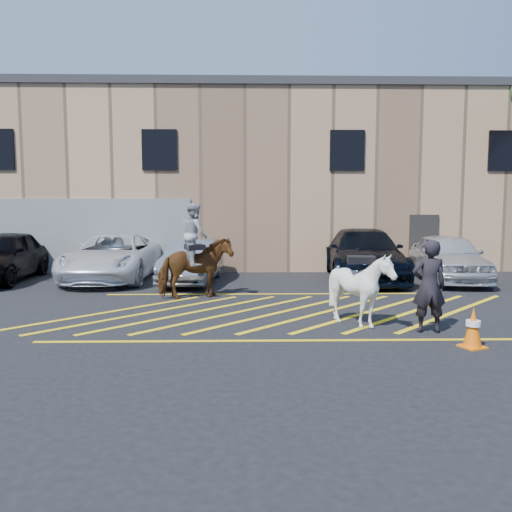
{
  "coord_description": "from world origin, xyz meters",
  "views": [
    {
      "loc": [
        -0.83,
        -11.9,
        2.5
      ],
      "look_at": [
        -0.56,
        0.2,
        1.3
      ],
      "focal_mm": 35.0,
      "sensor_mm": 36.0,
      "label": 1
    }
  ],
  "objects_px": {
    "car_blue_suv": "(364,254)",
    "mounted_bay": "(195,260)",
    "saddled_white": "(361,289)",
    "car_white_suv": "(448,257)",
    "car_white_pickup": "(114,257)",
    "car_silver_sedan": "(193,261)",
    "handler": "(429,286)",
    "car_black_suv": "(0,256)",
    "traffic_cone": "(473,327)"
  },
  "relations": [
    {
      "from": "car_blue_suv",
      "to": "mounted_bay",
      "type": "relative_size",
      "value": 2.28
    },
    {
      "from": "saddled_white",
      "to": "car_white_suv",
      "type": "bearing_deg",
      "value": 55.03
    },
    {
      "from": "car_blue_suv",
      "to": "car_white_suv",
      "type": "height_order",
      "value": "car_blue_suv"
    },
    {
      "from": "car_white_pickup",
      "to": "car_silver_sedan",
      "type": "relative_size",
      "value": 1.31
    },
    {
      "from": "handler",
      "to": "car_black_suv",
      "type": "bearing_deg",
      "value": -28.61
    },
    {
      "from": "car_silver_sedan",
      "to": "mounted_bay",
      "type": "height_order",
      "value": "mounted_bay"
    },
    {
      "from": "handler",
      "to": "traffic_cone",
      "type": "distance_m",
      "value": 1.31
    },
    {
      "from": "car_black_suv",
      "to": "traffic_cone",
      "type": "relative_size",
      "value": 6.89
    },
    {
      "from": "car_white_pickup",
      "to": "traffic_cone",
      "type": "height_order",
      "value": "car_white_pickup"
    },
    {
      "from": "car_white_suv",
      "to": "car_black_suv",
      "type": "bearing_deg",
      "value": -174.62
    },
    {
      "from": "mounted_bay",
      "to": "saddled_white",
      "type": "height_order",
      "value": "mounted_bay"
    },
    {
      "from": "car_black_suv",
      "to": "traffic_cone",
      "type": "bearing_deg",
      "value": -37.19
    },
    {
      "from": "car_white_pickup",
      "to": "traffic_cone",
      "type": "relative_size",
      "value": 7.71
    },
    {
      "from": "car_silver_sedan",
      "to": "mounted_bay",
      "type": "relative_size",
      "value": 1.64
    },
    {
      "from": "traffic_cone",
      "to": "car_blue_suv",
      "type": "bearing_deg",
      "value": 89.61
    },
    {
      "from": "car_blue_suv",
      "to": "saddled_white",
      "type": "height_order",
      "value": "car_blue_suv"
    },
    {
      "from": "car_black_suv",
      "to": "car_silver_sedan",
      "type": "distance_m",
      "value": 6.52
    },
    {
      "from": "handler",
      "to": "mounted_bay",
      "type": "xyz_separation_m",
      "value": [
        -5.02,
        3.8,
        0.12
      ]
    },
    {
      "from": "car_black_suv",
      "to": "traffic_cone",
      "type": "xyz_separation_m",
      "value": [
        12.28,
        -8.25,
        -0.49
      ]
    },
    {
      "from": "car_silver_sedan",
      "to": "car_blue_suv",
      "type": "relative_size",
      "value": 0.72
    },
    {
      "from": "handler",
      "to": "car_blue_suv",
      "type": "bearing_deg",
      "value": -91.15
    },
    {
      "from": "handler",
      "to": "saddled_white",
      "type": "distance_m",
      "value": 1.35
    },
    {
      "from": "car_blue_suv",
      "to": "mounted_bay",
      "type": "bearing_deg",
      "value": -141.48
    },
    {
      "from": "car_black_suv",
      "to": "handler",
      "type": "relative_size",
      "value": 2.71
    },
    {
      "from": "car_white_pickup",
      "to": "handler",
      "type": "distance_m",
      "value": 10.96
    },
    {
      "from": "car_white_suv",
      "to": "traffic_cone",
      "type": "distance_m",
      "value": 8.38
    },
    {
      "from": "car_black_suv",
      "to": "handler",
      "type": "distance_m",
      "value": 13.86
    },
    {
      "from": "car_white_pickup",
      "to": "handler",
      "type": "relative_size",
      "value": 3.03
    },
    {
      "from": "car_silver_sedan",
      "to": "car_white_suv",
      "type": "height_order",
      "value": "car_white_suv"
    },
    {
      "from": "car_white_suv",
      "to": "saddled_white",
      "type": "relative_size",
      "value": 2.94
    },
    {
      "from": "car_black_suv",
      "to": "car_white_suv",
      "type": "xyz_separation_m",
      "value": [
        15.04,
        -0.35,
        -0.05
      ]
    },
    {
      "from": "car_black_suv",
      "to": "car_white_pickup",
      "type": "distance_m",
      "value": 3.75
    },
    {
      "from": "car_white_pickup",
      "to": "car_silver_sedan",
      "type": "distance_m",
      "value": 2.84
    },
    {
      "from": "mounted_bay",
      "to": "saddled_white",
      "type": "bearing_deg",
      "value": -41.32
    },
    {
      "from": "car_black_suv",
      "to": "car_blue_suv",
      "type": "bearing_deg",
      "value": -2.18
    },
    {
      "from": "car_silver_sedan",
      "to": "mounted_bay",
      "type": "distance_m",
      "value": 2.92
    },
    {
      "from": "car_white_pickup",
      "to": "car_blue_suv",
      "type": "height_order",
      "value": "car_blue_suv"
    },
    {
      "from": "car_white_pickup",
      "to": "saddled_white",
      "type": "xyz_separation_m",
      "value": [
        6.89,
        -6.85,
        0.02
      ]
    },
    {
      "from": "mounted_bay",
      "to": "traffic_cone",
      "type": "bearing_deg",
      "value": -42.24
    },
    {
      "from": "car_white_suv",
      "to": "mounted_bay",
      "type": "relative_size",
      "value": 1.82
    },
    {
      "from": "handler",
      "to": "traffic_cone",
      "type": "relative_size",
      "value": 2.54
    },
    {
      "from": "mounted_bay",
      "to": "car_black_suv",
      "type": "bearing_deg",
      "value": 154.11
    },
    {
      "from": "traffic_cone",
      "to": "car_white_pickup",
      "type": "bearing_deg",
      "value": 135.29
    },
    {
      "from": "car_black_suv",
      "to": "traffic_cone",
      "type": "distance_m",
      "value": 14.8
    },
    {
      "from": "car_silver_sedan",
      "to": "saddled_white",
      "type": "bearing_deg",
      "value": -50.99
    },
    {
      "from": "car_white_pickup",
      "to": "car_blue_suv",
      "type": "relative_size",
      "value": 0.95
    },
    {
      "from": "car_silver_sedan",
      "to": "traffic_cone",
      "type": "height_order",
      "value": "car_silver_sedan"
    },
    {
      "from": "car_black_suv",
      "to": "car_white_suv",
      "type": "height_order",
      "value": "car_black_suv"
    },
    {
      "from": "car_blue_suv",
      "to": "mounted_bay",
      "type": "distance_m",
      "value": 6.54
    },
    {
      "from": "car_white_suv",
      "to": "mounted_bay",
      "type": "height_order",
      "value": "mounted_bay"
    }
  ]
}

